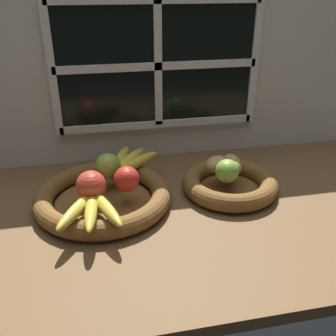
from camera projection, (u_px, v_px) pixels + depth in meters
The scene contains 13 objects.
ground_plane at pixel (176, 201), 108.05cm from camera, with size 140.00×90.00×3.00cm, color brown.
back_wall at pixel (157, 75), 120.96cm from camera, with size 140.00×4.60×55.00cm.
fruit_bowl_left at pixel (103, 196), 102.85cm from camera, with size 36.99×36.99×5.17cm.
fruit_bowl_right at pixel (229, 183), 109.29cm from camera, with size 27.43×27.43×5.17cm.
apple_red_right at pixel (127, 179), 98.76cm from camera, with size 6.75×6.75×6.75cm, color red.
apple_red_front at pixel (91, 185), 94.74cm from camera, with size 7.62×7.62×7.62cm, color #CC422D.
apple_green_back at pixel (108, 166), 105.32cm from camera, with size 7.13×7.13×7.13cm, color #8CAD3D.
banana_bunch_front at pixel (91, 209), 89.37cm from camera, with size 16.53×18.71×2.98cm.
banana_bunch_back at pixel (128, 162), 112.20cm from camera, with size 17.00×19.77×3.15cm.
potato_back at pixel (232, 162), 110.93cm from camera, with size 6.44×4.63×4.18cm, color tan.
potato_large at pixel (230, 168), 107.01cm from camera, with size 6.20×4.40×4.69cm, color #A38451.
potato_oblong at pixel (217, 164), 108.59cm from camera, with size 7.37×5.37×4.93cm, color tan.
lime_near at pixel (227, 171), 103.11cm from camera, with size 6.51×6.51×6.51cm, color #7AAD3D.
Camera 1 is at (-20.79, -90.02, 55.36)cm, focal length 40.46 mm.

